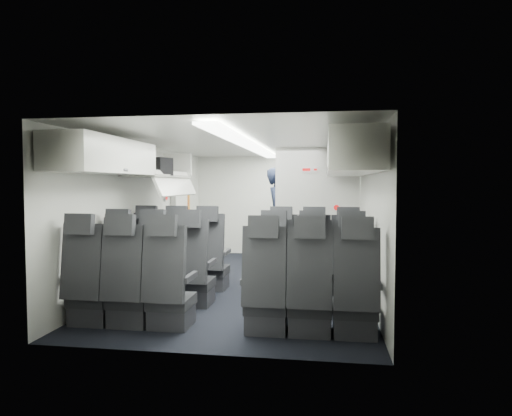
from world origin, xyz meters
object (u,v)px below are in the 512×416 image
(seat_row_mid, at_px, (234,276))
(flight_attendant, at_px, (278,216))
(seat_row_rear, at_px, (217,293))
(seat_row_front, at_px, (246,263))
(boarding_door, at_px, (181,214))
(carry_on_bag, at_px, (155,167))
(galley_unit, at_px, (317,212))

(seat_row_mid, height_order, flight_attendant, flight_attendant)
(seat_row_mid, height_order, seat_row_rear, same)
(seat_row_front, bearing_deg, boarding_door, 128.16)
(seat_row_front, height_order, seat_row_rear, same)
(seat_row_rear, distance_m, carry_on_bag, 2.69)
(seat_row_front, xyz_separation_m, galley_unit, (0.95, 3.25, 0.55))
(galley_unit, distance_m, carry_on_bag, 4.05)
(seat_row_rear, distance_m, galley_unit, 5.17)
(seat_row_front, bearing_deg, carry_on_bag, 178.00)
(seat_row_rear, bearing_deg, boarding_door, 112.87)
(seat_row_front, height_order, flight_attendant, flight_attendant)
(seat_row_front, bearing_deg, galley_unit, 73.72)
(seat_row_mid, xyz_separation_m, carry_on_bag, (-1.37, 0.95, 1.39))
(seat_row_front, relative_size, carry_on_bag, 7.68)
(boarding_door, xyz_separation_m, carry_on_bag, (0.27, -2.04, 0.84))
(seat_row_front, distance_m, galley_unit, 3.43)
(carry_on_bag, bearing_deg, seat_row_mid, -16.51)
(seat_row_rear, relative_size, boarding_door, 1.79)
(boarding_door, bearing_deg, flight_attendant, 8.49)
(flight_attendant, bearing_deg, galley_unit, -32.31)
(seat_row_rear, bearing_deg, flight_attendant, 87.04)
(galley_unit, relative_size, flight_attendant, 1.02)
(boarding_door, height_order, carry_on_bag, carry_on_bag)
(seat_row_front, bearing_deg, seat_row_mid, -90.00)
(boarding_door, relative_size, flight_attendant, 1.00)
(galley_unit, xyz_separation_m, carry_on_bag, (-2.32, -3.21, 0.84))
(seat_row_front, xyz_separation_m, flight_attendant, (0.22, 2.36, 0.52))
(seat_row_front, distance_m, seat_row_mid, 0.90)
(seat_row_front, relative_size, flight_attendant, 1.79)
(boarding_door, distance_m, carry_on_bag, 2.22)
(seat_row_front, height_order, galley_unit, galley_unit)
(seat_row_rear, height_order, galley_unit, galley_unit)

